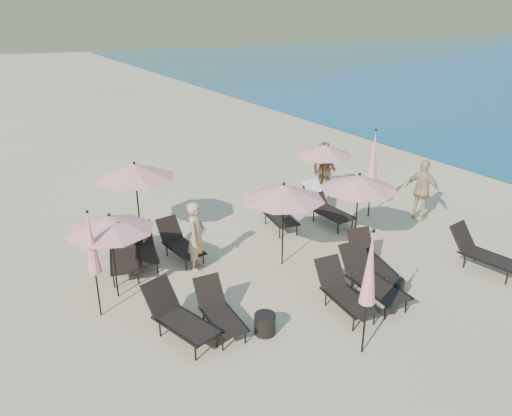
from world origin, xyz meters
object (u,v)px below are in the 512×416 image
lounger_0 (178,316)px  lounger_9 (277,212)px  lounger_8 (179,242)px  umbrella_open_3 (135,171)px  side_table_1 (396,289)px  lounger_6 (124,252)px  umbrella_open_4 (324,150)px  beachgoer_b (324,170)px  umbrella_open_0 (110,223)px  umbrella_closed_0 (370,269)px  beachgoer_c (423,190)px  lounger_5 (482,252)px  beachgoer_a (197,236)px  side_table_0 (265,324)px  lounger_1 (219,310)px  umbrella_closed_1 (373,156)px  lounger_10 (325,204)px  lounger_4 (369,257)px  umbrella_open_2 (359,182)px  umbrella_open_1 (284,192)px  umbrella_closed_2 (91,244)px  lounger_7 (144,247)px  lounger_2 (343,291)px

lounger_0 → lounger_9: (4.62, 3.62, -0.01)m
lounger_8 → umbrella_open_3: size_ratio=0.71×
lounger_0 → side_table_1: (4.78, -1.15, -0.23)m
lounger_6 → umbrella_open_3: umbrella_open_3 is taller
umbrella_open_4 → beachgoer_b: size_ratio=1.09×
umbrella_open_0 → umbrella_closed_0: 5.59m
side_table_1 → beachgoer_c: beachgoer_c is taller
lounger_5 → side_table_1: size_ratio=3.79×
umbrella_closed_0 → beachgoer_a: size_ratio=1.46×
side_table_0 → lounger_1: bearing=137.7°
umbrella_open_3 → umbrella_closed_1: size_ratio=0.83×
lounger_9 → lounger_10: 1.53m
beachgoer_c → side_table_0: bearing=93.0°
lounger_4 → beachgoer_a: size_ratio=0.98×
umbrella_open_2 → side_table_1: 3.03m
lounger_5 → umbrella_open_1: (-4.22, 2.71, 1.50)m
umbrella_open_0 → umbrella_open_4: umbrella_open_4 is taller
umbrella_open_0 → umbrella_open_4: size_ratio=0.99×
lounger_0 → umbrella_open_3: 4.99m
umbrella_closed_2 → beachgoer_c: umbrella_closed_2 is taller
beachgoer_c → beachgoer_a: bearing=68.6°
lounger_7 → umbrella_closed_1: umbrella_closed_1 is taller
lounger_6 → beachgoer_a: 1.89m
umbrella_closed_2 → lounger_0: bearing=-52.2°
lounger_8 → umbrella_open_3: umbrella_open_3 is taller
lounger_10 → lounger_9: bearing=162.1°
umbrella_open_4 → side_table_1: umbrella_open_4 is taller
lounger_9 → lounger_1: bearing=-126.6°
lounger_7 → side_table_0: lounger_7 is taller
lounger_1 → umbrella_open_2: (4.76, 1.35, 1.54)m
side_table_0 → lounger_5: bearing=-3.6°
umbrella_closed_0 → umbrella_open_0: bearing=129.0°
lounger_2 → side_table_1: size_ratio=3.54×
lounger_5 → beachgoer_a: bearing=140.9°
beachgoer_b → lounger_0: bearing=-76.7°
umbrella_open_4 → umbrella_closed_1: 1.80m
lounger_5 → beachgoer_c: (1.11, 3.04, 0.49)m
umbrella_open_0 → side_table_1: size_ratio=4.26×
umbrella_open_0 → umbrella_closed_2: umbrella_closed_2 is taller
umbrella_closed_2 → umbrella_open_1: bearing=-0.1°
umbrella_open_3 → umbrella_closed_2: bearing=-121.4°
lounger_0 → umbrella_open_3: umbrella_open_3 is taller
lounger_4 → side_table_1: 1.25m
umbrella_open_0 → beachgoer_a: size_ratio=1.16×
side_table_0 → umbrella_open_4: bearing=44.4°
side_table_0 → beachgoer_b: 8.31m
umbrella_open_3 → umbrella_open_2: bearing=-35.4°
umbrella_open_3 → umbrella_open_4: (6.25, -0.15, -0.24)m
lounger_0 → umbrella_closed_0: umbrella_closed_0 is taller
lounger_4 → lounger_6: 6.12m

